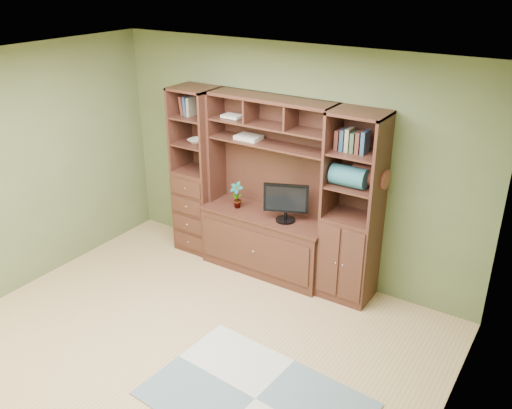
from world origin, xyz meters
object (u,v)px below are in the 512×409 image
Objects in this scene: left_tower at (197,172)px; monitor at (286,196)px; right_tower at (352,209)px; center_hutch at (266,190)px.

left_tower is 1.28m from monitor.
left_tower is at bearing 153.70° from monitor.
right_tower is 3.42× the size of monitor.
monitor is at bearing -7.06° from center_hutch.
left_tower is at bearing 180.00° from right_tower.
right_tower is at bearing 2.23° from center_hutch.
center_hutch is at bearing -2.29° from left_tower.
left_tower is (-1.00, 0.04, 0.00)m from center_hutch.
center_hutch reaches higher than monitor.
monitor is at bearing -3.35° from left_tower.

